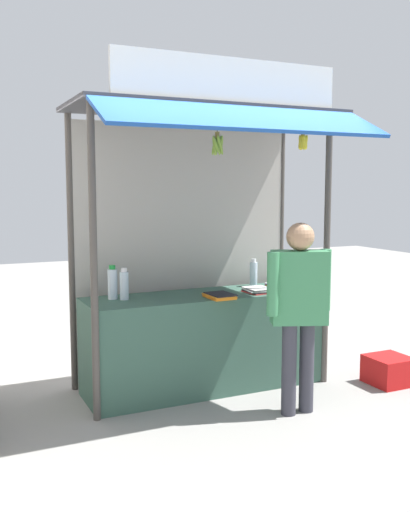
{
  "coord_description": "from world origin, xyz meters",
  "views": [
    {
      "loc": [
        -2.22,
        -4.75,
        1.84
      ],
      "look_at": [
        0.0,
        0.0,
        1.23
      ],
      "focal_mm": 41.05,
      "sensor_mm": 36.0,
      "label": 1
    }
  ],
  "objects_px": {
    "water_bottle_left": "(254,273)",
    "banana_bunch_leftmost": "(303,142)",
    "vendor_person": "(299,300)",
    "water_bottle_back_right": "(124,285)",
    "magazine_stack_back_left": "(220,296)",
    "banana_bunch_inner_left": "(217,145)",
    "magazine_stack_rear_center": "(258,290)",
    "water_bottle_mid_right": "(113,283)",
    "plastic_crate": "(389,370)",
    "magazine_stack_far_left": "(280,286)"
  },
  "relations": [
    {
      "from": "water_bottle_left",
      "to": "banana_bunch_leftmost",
      "type": "xyz_separation_m",
      "value": [
        0.13,
        -0.62,
        1.23
      ]
    },
    {
      "from": "banana_bunch_leftmost",
      "to": "vendor_person",
      "type": "height_order",
      "value": "banana_bunch_leftmost"
    },
    {
      "from": "water_bottle_back_right",
      "to": "magazine_stack_back_left",
      "type": "bearing_deg",
      "value": -20.17
    },
    {
      "from": "water_bottle_back_right",
      "to": "banana_bunch_inner_left",
      "type": "xyz_separation_m",
      "value": [
        0.66,
        -0.48,
        1.18
      ]
    },
    {
      "from": "banana_bunch_leftmost",
      "to": "water_bottle_left",
      "type": "bearing_deg",
      "value": 101.35
    },
    {
      "from": "magazine_stack_rear_center",
      "to": "vendor_person",
      "type": "distance_m",
      "value": 0.75
    },
    {
      "from": "magazine_stack_rear_center",
      "to": "water_bottle_back_right",
      "type": "bearing_deg",
      "value": 171.43
    },
    {
      "from": "water_bottle_left",
      "to": "banana_bunch_inner_left",
      "type": "height_order",
      "value": "banana_bunch_inner_left"
    },
    {
      "from": "water_bottle_mid_right",
      "to": "water_bottle_back_right",
      "type": "relative_size",
      "value": 1.08
    },
    {
      "from": "water_bottle_mid_right",
      "to": "banana_bunch_inner_left",
      "type": "distance_m",
      "value": 1.49
    },
    {
      "from": "banana_bunch_inner_left",
      "to": "water_bottle_mid_right",
      "type": "bearing_deg",
      "value": 143.19
    },
    {
      "from": "magazine_stack_back_left",
      "to": "banana_bunch_leftmost",
      "type": "bearing_deg",
      "value": -15.39
    },
    {
      "from": "water_bottle_left",
      "to": "banana_bunch_leftmost",
      "type": "height_order",
      "value": "banana_bunch_leftmost"
    },
    {
      "from": "magazine_stack_rear_center",
      "to": "banana_bunch_leftmost",
      "type": "distance_m",
      "value": 1.4
    },
    {
      "from": "banana_bunch_leftmost",
      "to": "vendor_person",
      "type": "xyz_separation_m",
      "value": [
        -0.32,
        -0.45,
        -1.29
      ]
    },
    {
      "from": "water_bottle_mid_right",
      "to": "plastic_crate",
      "type": "bearing_deg",
      "value": -17.44
    },
    {
      "from": "magazine_stack_far_left",
      "to": "magazine_stack_back_left",
      "type": "bearing_deg",
      "value": -167.25
    },
    {
      "from": "water_bottle_mid_right",
      "to": "banana_bunch_leftmost",
      "type": "xyz_separation_m",
      "value": [
        1.57,
        -0.55,
        1.22
      ]
    },
    {
      "from": "banana_bunch_leftmost",
      "to": "banana_bunch_inner_left",
      "type": "height_order",
      "value": "same"
    },
    {
      "from": "magazine_stack_back_left",
      "to": "water_bottle_back_right",
      "type": "bearing_deg",
      "value": 159.83
    },
    {
      "from": "water_bottle_left",
      "to": "magazine_stack_far_left",
      "type": "xyz_separation_m",
      "value": [
        0.15,
        -0.26,
        -0.1
      ]
    },
    {
      "from": "banana_bunch_inner_left",
      "to": "vendor_person",
      "type": "height_order",
      "value": "banana_bunch_inner_left"
    },
    {
      "from": "water_bottle_mid_right",
      "to": "water_bottle_back_right",
      "type": "bearing_deg",
      "value": -40.12
    },
    {
      "from": "banana_bunch_leftmost",
      "to": "vendor_person",
      "type": "distance_m",
      "value": 1.41
    },
    {
      "from": "water_bottle_left",
      "to": "banana_bunch_inner_left",
      "type": "xyz_separation_m",
      "value": [
        -0.71,
        -0.63,
        1.19
      ]
    },
    {
      "from": "magazine_stack_far_left",
      "to": "vendor_person",
      "type": "height_order",
      "value": "vendor_person"
    },
    {
      "from": "water_bottle_mid_right",
      "to": "water_bottle_left",
      "type": "height_order",
      "value": "water_bottle_mid_right"
    },
    {
      "from": "magazine_stack_back_left",
      "to": "vendor_person",
      "type": "bearing_deg",
      "value": -58.5
    },
    {
      "from": "water_bottle_back_right",
      "to": "vendor_person",
      "type": "height_order",
      "value": "vendor_person"
    },
    {
      "from": "water_bottle_mid_right",
      "to": "magazine_stack_rear_center",
      "type": "relative_size",
      "value": 1.07
    },
    {
      "from": "magazine_stack_rear_center",
      "to": "banana_bunch_leftmost",
      "type": "bearing_deg",
      "value": -48.16
    },
    {
      "from": "magazine_stack_back_left",
      "to": "magazine_stack_far_left",
      "type": "height_order",
      "value": "magazine_stack_far_left"
    },
    {
      "from": "water_bottle_mid_right",
      "to": "banana_bunch_leftmost",
      "type": "distance_m",
      "value": 2.07
    },
    {
      "from": "water_bottle_back_right",
      "to": "water_bottle_mid_right",
      "type": "bearing_deg",
      "value": 139.88
    },
    {
      "from": "water_bottle_left",
      "to": "magazine_stack_back_left",
      "type": "height_order",
      "value": "water_bottle_left"
    },
    {
      "from": "magazine_stack_rear_center",
      "to": "water_bottle_mid_right",
      "type": "bearing_deg",
      "value": 168.96
    },
    {
      "from": "water_bottle_mid_right",
      "to": "magazine_stack_rear_center",
      "type": "height_order",
      "value": "water_bottle_mid_right"
    },
    {
      "from": "magazine_stack_back_left",
      "to": "magazine_stack_far_left",
      "type": "xyz_separation_m",
      "value": [
        0.73,
        0.17,
        0.01
      ]
    },
    {
      "from": "water_bottle_back_right",
      "to": "plastic_crate",
      "type": "distance_m",
      "value": 2.61
    },
    {
      "from": "water_bottle_back_right",
      "to": "water_bottle_left",
      "type": "height_order",
      "value": "water_bottle_back_right"
    },
    {
      "from": "water_bottle_back_right",
      "to": "magazine_stack_back_left",
      "type": "xyz_separation_m",
      "value": [
        0.78,
        -0.29,
        -0.11
      ]
    },
    {
      "from": "water_bottle_mid_right",
      "to": "plastic_crate",
      "type": "relative_size",
      "value": 0.8
    },
    {
      "from": "magazine_stack_rear_center",
      "to": "banana_bunch_leftmost",
      "type": "xyz_separation_m",
      "value": [
        0.27,
        -0.3,
        1.34
      ]
    },
    {
      "from": "magazine_stack_far_left",
      "to": "plastic_crate",
      "type": "distance_m",
      "value": 1.29
    },
    {
      "from": "magazine_stack_back_left",
      "to": "plastic_crate",
      "type": "height_order",
      "value": "magazine_stack_back_left"
    },
    {
      "from": "water_bottle_left",
      "to": "plastic_crate",
      "type": "bearing_deg",
      "value": -40.14
    },
    {
      "from": "banana_bunch_leftmost",
      "to": "plastic_crate",
      "type": "xyz_separation_m",
      "value": [
        0.87,
        -0.22,
        -2.11
      ]
    },
    {
      "from": "magazine_stack_back_left",
      "to": "banana_bunch_leftmost",
      "type": "xyz_separation_m",
      "value": [
        0.71,
        -0.2,
        1.34
      ]
    },
    {
      "from": "magazine_stack_far_left",
      "to": "banana_bunch_leftmost",
      "type": "height_order",
      "value": "banana_bunch_leftmost"
    },
    {
      "from": "water_bottle_left",
      "to": "vendor_person",
      "type": "relative_size",
      "value": 0.17
    }
  ]
}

